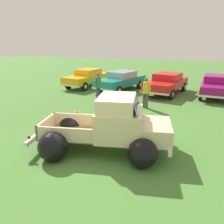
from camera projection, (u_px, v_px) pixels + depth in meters
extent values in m
plane|color=#477A33|center=(101.00, 149.00, 8.08)|extent=(80.00, 80.00, 0.00)
cylinder|color=black|center=(144.00, 132.00, 8.59)|extent=(0.79, 0.37, 0.76)
cylinder|color=silver|center=(144.00, 132.00, 8.59)|extent=(0.38, 0.30, 0.34)
cylinder|color=black|center=(143.00, 154.00, 6.94)|extent=(0.79, 0.37, 0.76)
cylinder|color=silver|center=(143.00, 154.00, 6.94)|extent=(0.38, 0.30, 0.34)
cylinder|color=black|center=(71.00, 128.00, 8.98)|extent=(0.79, 0.37, 0.76)
cylinder|color=silver|center=(71.00, 128.00, 8.98)|extent=(0.38, 0.30, 0.34)
cylinder|color=black|center=(54.00, 148.00, 7.34)|extent=(0.79, 0.37, 0.76)
cylinder|color=silver|center=(54.00, 148.00, 7.34)|extent=(0.38, 0.30, 0.34)
sphere|color=black|center=(71.00, 126.00, 9.01)|extent=(1.14, 1.14, 0.96)
sphere|color=black|center=(53.00, 147.00, 7.28)|extent=(1.14, 1.14, 0.96)
cube|color=olive|center=(74.00, 133.00, 8.06)|extent=(2.33, 1.94, 0.04)
cube|color=beige|center=(80.00, 120.00, 8.68)|extent=(2.02, 0.51, 0.50)
cube|color=beige|center=(67.00, 135.00, 7.30)|extent=(2.02, 0.51, 0.50)
cube|color=beige|center=(102.00, 129.00, 7.85)|extent=(0.40, 1.52, 0.50)
cube|color=beige|center=(47.00, 126.00, 8.13)|extent=(0.40, 1.52, 0.50)
cube|color=beige|center=(120.00, 123.00, 7.70)|extent=(1.77, 1.97, 0.95)
cube|color=beige|center=(117.00, 103.00, 7.51)|extent=(1.45, 1.75, 0.45)
cube|color=#8CADB7|center=(137.00, 104.00, 7.42)|extent=(0.45, 1.46, 0.38)
cube|color=beige|center=(151.00, 131.00, 7.61)|extent=(1.56, 1.85, 0.55)
sphere|color=black|center=(144.00, 131.00, 8.61)|extent=(1.09, 1.09, 0.92)
sphere|color=black|center=(143.00, 153.00, 6.90)|extent=(1.09, 1.09, 0.92)
cube|color=silver|center=(39.00, 133.00, 8.27)|extent=(0.53, 1.96, 0.14)
cube|color=silver|center=(167.00, 141.00, 7.63)|extent=(0.53, 1.96, 0.14)
sphere|color=red|center=(49.00, 121.00, 8.95)|extent=(0.13, 0.13, 0.11)
sphere|color=red|center=(29.00, 138.00, 7.46)|extent=(0.13, 0.13, 0.11)
cylinder|color=black|center=(85.00, 87.00, 17.34)|extent=(0.31, 0.68, 0.66)
cylinder|color=silver|center=(85.00, 87.00, 17.34)|extent=(0.26, 0.33, 0.30)
cylinder|color=black|center=(68.00, 85.00, 18.11)|extent=(0.31, 0.68, 0.66)
cylinder|color=silver|center=(68.00, 85.00, 18.11)|extent=(0.26, 0.33, 0.30)
cylinder|color=black|center=(105.00, 81.00, 19.66)|extent=(0.31, 0.68, 0.66)
cylinder|color=silver|center=(105.00, 81.00, 19.66)|extent=(0.26, 0.33, 0.30)
cylinder|color=black|center=(89.00, 80.00, 20.43)|extent=(0.31, 0.68, 0.66)
cylinder|color=silver|center=(89.00, 80.00, 20.43)|extent=(0.26, 0.33, 0.30)
cube|color=#F2A819|center=(87.00, 78.00, 18.78)|extent=(2.44, 4.64, 0.55)
cube|color=#F2A819|center=(88.00, 72.00, 18.77)|extent=(1.77, 2.08, 0.45)
cube|color=silver|center=(102.00, 78.00, 20.63)|extent=(1.76, 0.40, 0.12)
cube|color=silver|center=(70.00, 86.00, 17.07)|extent=(1.76, 0.40, 0.12)
cylinder|color=black|center=(118.00, 91.00, 15.96)|extent=(0.38, 0.69, 0.66)
cylinder|color=silver|center=(118.00, 91.00, 15.96)|extent=(0.29, 0.35, 0.30)
cylinder|color=black|center=(100.00, 88.00, 16.91)|extent=(0.38, 0.69, 0.66)
cylinder|color=silver|center=(100.00, 88.00, 16.91)|extent=(0.29, 0.35, 0.30)
cylinder|color=black|center=(140.00, 85.00, 18.14)|extent=(0.38, 0.69, 0.66)
cylinder|color=silver|center=(140.00, 85.00, 18.14)|extent=(0.29, 0.35, 0.30)
cylinder|color=black|center=(122.00, 82.00, 19.09)|extent=(0.38, 0.69, 0.66)
cylinder|color=silver|center=(122.00, 82.00, 19.09)|extent=(0.29, 0.35, 0.30)
cube|color=teal|center=(121.00, 81.00, 17.41)|extent=(2.98, 4.80, 0.55)
cube|color=#8CADB7|center=(122.00, 74.00, 17.40)|extent=(2.00, 2.24, 0.45)
cube|color=silver|center=(136.00, 81.00, 19.16)|extent=(1.78, 0.62, 0.12)
cube|color=silver|center=(102.00, 89.00, 15.82)|extent=(1.78, 0.62, 0.12)
cylinder|color=black|center=(172.00, 94.00, 14.86)|extent=(0.32, 0.69, 0.66)
cylinder|color=silver|center=(172.00, 94.00, 14.86)|extent=(0.26, 0.33, 0.30)
cylinder|color=black|center=(146.00, 91.00, 15.73)|extent=(0.32, 0.69, 0.66)
cylinder|color=silver|center=(146.00, 91.00, 15.73)|extent=(0.26, 0.33, 0.30)
cylinder|color=black|center=(184.00, 87.00, 17.21)|extent=(0.32, 0.69, 0.66)
cylinder|color=silver|center=(184.00, 87.00, 17.21)|extent=(0.26, 0.33, 0.30)
cylinder|color=black|center=(161.00, 85.00, 18.08)|extent=(0.32, 0.69, 0.66)
cylinder|color=silver|center=(161.00, 85.00, 18.08)|extent=(0.26, 0.33, 0.30)
cube|color=red|center=(166.00, 84.00, 16.36)|extent=(2.69, 4.80, 0.55)
cube|color=red|center=(168.00, 76.00, 16.36)|extent=(1.95, 2.18, 0.45)
cube|color=silver|center=(176.00, 83.00, 18.24)|extent=(1.90, 0.47, 0.12)
cube|color=silver|center=(154.00, 93.00, 14.63)|extent=(1.90, 0.47, 0.12)
cylinder|color=black|center=(201.00, 95.00, 14.62)|extent=(0.23, 0.67, 0.66)
cylinder|color=silver|center=(201.00, 95.00, 14.62)|extent=(0.23, 0.31, 0.30)
cylinder|color=black|center=(203.00, 88.00, 16.99)|extent=(0.23, 0.67, 0.66)
cylinder|color=silver|center=(203.00, 88.00, 16.99)|extent=(0.23, 0.31, 0.30)
cube|color=#8C1466|center=(215.00, 87.00, 15.39)|extent=(1.92, 4.30, 0.55)
cube|color=#8C1466|center=(216.00, 79.00, 15.39)|extent=(1.57, 1.84, 0.45)
cube|color=silver|center=(215.00, 85.00, 17.28)|extent=(1.79, 0.18, 0.12)
cube|color=silver|center=(215.00, 97.00, 13.65)|extent=(1.79, 0.18, 0.12)
cylinder|color=navy|center=(97.00, 95.00, 14.30)|extent=(0.18, 0.18, 0.86)
cylinder|color=navy|center=(99.00, 94.00, 14.44)|extent=(0.18, 0.18, 0.86)
cylinder|color=#2D724C|center=(98.00, 82.00, 14.15)|extent=(0.41, 0.41, 0.65)
cylinder|color=#2D724C|center=(96.00, 82.00, 13.97)|extent=(0.11, 0.11, 0.61)
cylinder|color=brown|center=(100.00, 81.00, 14.31)|extent=(0.11, 0.11, 0.61)
sphere|color=brown|center=(98.00, 75.00, 14.01)|extent=(0.28, 0.28, 0.23)
cylinder|color=#4C4742|center=(147.00, 101.00, 12.95)|extent=(0.16, 0.16, 0.82)
cylinder|color=#4C4742|center=(144.00, 100.00, 13.02)|extent=(0.16, 0.16, 0.82)
cylinder|color=gold|center=(146.00, 88.00, 12.77)|extent=(0.37, 0.37, 0.62)
cylinder|color=gold|center=(150.00, 88.00, 12.67)|extent=(0.10, 0.10, 0.59)
cylinder|color=brown|center=(142.00, 87.00, 12.85)|extent=(0.10, 0.10, 0.59)
sphere|color=brown|center=(146.00, 80.00, 12.64)|extent=(0.24, 0.24, 0.22)
cube|color=black|center=(112.00, 127.00, 10.14)|extent=(0.36, 0.36, 0.03)
cone|color=orange|center=(112.00, 120.00, 10.05)|extent=(0.28, 0.28, 0.60)
cylinder|color=white|center=(112.00, 118.00, 10.02)|extent=(0.17, 0.17, 0.08)
cube|color=black|center=(78.00, 120.00, 11.06)|extent=(0.36, 0.36, 0.03)
cone|color=orange|center=(77.00, 113.00, 10.97)|extent=(0.28, 0.28, 0.60)
cylinder|color=white|center=(77.00, 112.00, 10.94)|extent=(0.17, 0.17, 0.08)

